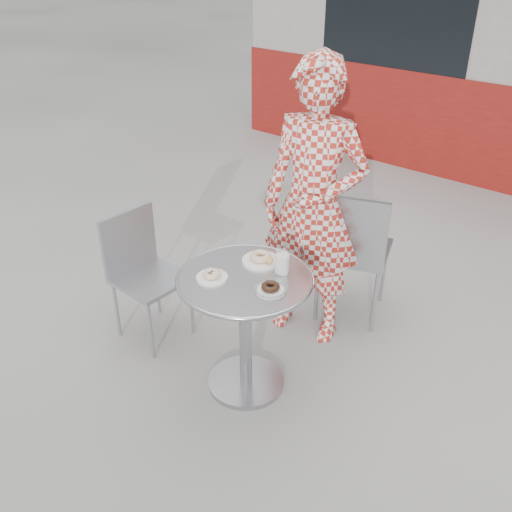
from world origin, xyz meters
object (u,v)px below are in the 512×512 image
Objects in this scene: plate_checker at (270,289)px; plate_near at (212,276)px; chair_left at (152,301)px; milk_cup at (282,263)px; chair_far at (351,276)px; plate_far at (261,259)px; seated_person at (314,207)px; bistro_table at (245,305)px.

plate_near is at bearing -162.03° from plate_checker.
chair_left is at bearing 179.82° from plate_checker.
milk_cup is at bearing -77.53° from chair_left.
plate_near is 0.31m from plate_checker.
plate_far is (-0.10, -0.80, 0.45)m from chair_far.
plate_checker is 1.28× the size of milk_cup.
seated_person is at bearing 84.36° from plate_near.
chair_far reaches higher than bistro_table.
seated_person is (-0.04, 0.66, 0.31)m from bistro_table.
plate_checker is (0.30, 0.10, -0.00)m from plate_near.
seated_person is 0.72m from plate_checker.
chair_left reaches higher than bistro_table.
bistro_table is 0.73m from seated_person.
bistro_table is 4.52× the size of plate_checker.
milk_cup is (0.15, -0.02, 0.04)m from plate_far.
chair_far reaches higher than plate_checker.
plate_near is 1.01× the size of plate_checker.
plate_checker is (0.22, -0.67, -0.13)m from seated_person.
chair_far is 1.13× the size of chair_left.
chair_left is 1.04m from plate_checker.
plate_far is (0.71, 0.18, 0.48)m from chair_left.
seated_person is 0.54m from milk_cup.
chair_far is at bearing 80.08° from plate_near.
bistro_table is 0.42× the size of seated_person.
chair_left is at bearing 170.97° from plate_near.
seated_person is 0.78m from plate_near.
plate_near is 1.28× the size of milk_cup.
chair_left reaches higher than plate_near.
chair_far is 0.66m from seated_person.
plate_far is 1.24× the size of plate_checker.
plate_checker is at bearing 76.41° from chair_far.
plate_far is 1.58× the size of milk_cup.
milk_cup is (-0.06, 0.17, 0.04)m from plate_checker.
bistro_table is 1.01m from chair_far.
chair_left is at bearing -179.01° from bistro_table.
chair_far reaches higher than milk_cup.
plate_far is at bearing 62.84° from chair_far.
plate_far reaches higher than plate_checker.
milk_cup is (0.12, 0.15, 0.23)m from bistro_table.
chair_far is at bearing 96.21° from plate_checker.
plate_far is 0.30m from plate_near.
chair_left is (-0.75, -0.01, -0.29)m from bistro_table.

